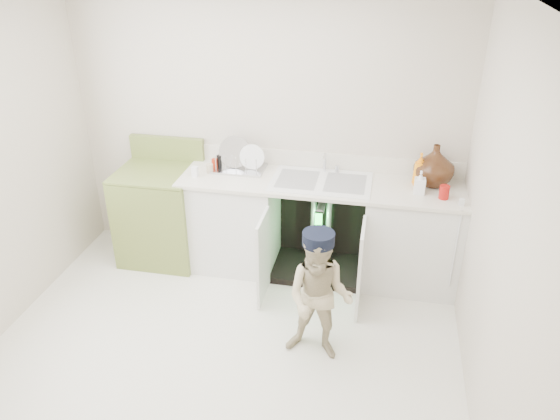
# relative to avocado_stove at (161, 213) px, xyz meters

# --- Properties ---
(ground) EXTENTS (3.50, 3.50, 0.00)m
(ground) POSITION_rel_avocado_stove_xyz_m (0.94, -1.18, -0.46)
(ground) COLOR beige
(ground) RESTS_ON ground
(room_shell) EXTENTS (6.00, 5.50, 1.26)m
(room_shell) POSITION_rel_avocado_stove_xyz_m (0.94, -1.18, 0.79)
(room_shell) COLOR beige
(room_shell) RESTS_ON ground
(counter_run) EXTENTS (2.44, 1.02, 1.25)m
(counter_run) POSITION_rel_avocado_stove_xyz_m (1.52, 0.03, 0.02)
(counter_run) COLOR white
(counter_run) RESTS_ON ground
(avocado_stove) EXTENTS (0.71, 0.65, 1.10)m
(avocado_stove) POSITION_rel_avocado_stove_xyz_m (0.00, 0.00, 0.00)
(avocado_stove) COLOR olive
(avocado_stove) RESTS_ON ground
(repair_worker) EXTENTS (0.52, 0.97, 1.02)m
(repair_worker) POSITION_rel_avocado_stove_xyz_m (1.63, -1.08, 0.06)
(repair_worker) COLOR beige
(repair_worker) RESTS_ON ground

